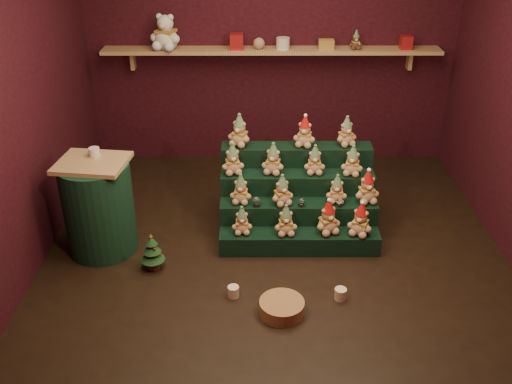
{
  "coord_description": "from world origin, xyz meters",
  "views": [
    {
      "loc": [
        -0.17,
        -4.17,
        2.86
      ],
      "look_at": [
        -0.17,
        0.25,
        0.47
      ],
      "focal_mm": 40.0,
      "sensor_mm": 36.0,
      "label": 1
    }
  ],
  "objects_px": {
    "mug_left": "(233,292)",
    "brown_bear": "(356,40)",
    "white_bear": "(165,27)",
    "snow_globe_c": "(340,202)",
    "side_table": "(99,207)",
    "mini_christmas_tree": "(152,252)",
    "snow_globe_a": "(257,202)",
    "mug_right": "(340,294)",
    "snow_globe_b": "(302,202)",
    "wicker_basket": "(282,307)",
    "riser_tier_front": "(299,242)"
  },
  "relations": [
    {
      "from": "snow_globe_c",
      "to": "side_table",
      "type": "relative_size",
      "value": 0.09
    },
    {
      "from": "snow_globe_a",
      "to": "side_table",
      "type": "distance_m",
      "value": 1.36
    },
    {
      "from": "mug_left",
      "to": "wicker_basket",
      "type": "bearing_deg",
      "value": -28.24
    },
    {
      "from": "mug_left",
      "to": "side_table",
      "type": "bearing_deg",
      "value": 149.93
    },
    {
      "from": "snow_globe_b",
      "to": "brown_bear",
      "type": "height_order",
      "value": "brown_bear"
    },
    {
      "from": "snow_globe_a",
      "to": "brown_bear",
      "type": "relative_size",
      "value": 0.48
    },
    {
      "from": "snow_globe_b",
      "to": "mini_christmas_tree",
      "type": "bearing_deg",
      "value": -161.4
    },
    {
      "from": "riser_tier_front",
      "to": "brown_bear",
      "type": "xyz_separation_m",
      "value": [
        0.67,
        1.82,
        1.33
      ]
    },
    {
      "from": "white_bear",
      "to": "wicker_basket",
      "type": "bearing_deg",
      "value": -49.8
    },
    {
      "from": "mug_left",
      "to": "white_bear",
      "type": "height_order",
      "value": "white_bear"
    },
    {
      "from": "snow_globe_a",
      "to": "riser_tier_front",
      "type": "bearing_deg",
      "value": -23.15
    },
    {
      "from": "mug_right",
      "to": "wicker_basket",
      "type": "height_order",
      "value": "wicker_basket"
    },
    {
      "from": "mug_left",
      "to": "white_bear",
      "type": "distance_m",
      "value": 2.98
    },
    {
      "from": "mini_christmas_tree",
      "to": "white_bear",
      "type": "bearing_deg",
      "value": 92.01
    },
    {
      "from": "riser_tier_front",
      "to": "snow_globe_c",
      "type": "xyz_separation_m",
      "value": [
        0.36,
        0.16,
        0.31
      ]
    },
    {
      "from": "mini_christmas_tree",
      "to": "brown_bear",
      "type": "distance_m",
      "value": 3.09
    },
    {
      "from": "snow_globe_a",
      "to": "mug_left",
      "type": "xyz_separation_m",
      "value": [
        -0.18,
        -0.8,
        -0.36
      ]
    },
    {
      "from": "riser_tier_front",
      "to": "mug_right",
      "type": "height_order",
      "value": "riser_tier_front"
    },
    {
      "from": "brown_bear",
      "to": "mug_left",
      "type": "bearing_deg",
      "value": -119.23
    },
    {
      "from": "mini_christmas_tree",
      "to": "white_bear",
      "type": "relative_size",
      "value": 0.75
    },
    {
      "from": "mug_left",
      "to": "mini_christmas_tree",
      "type": "bearing_deg",
      "value": 151.49
    },
    {
      "from": "mug_left",
      "to": "brown_bear",
      "type": "height_order",
      "value": "brown_bear"
    },
    {
      "from": "snow_globe_c",
      "to": "mini_christmas_tree",
      "type": "distance_m",
      "value": 1.67
    },
    {
      "from": "mug_left",
      "to": "brown_bear",
      "type": "bearing_deg",
      "value": 63.38
    },
    {
      "from": "mug_right",
      "to": "snow_globe_b",
      "type": "bearing_deg",
      "value": 107.13
    },
    {
      "from": "snow_globe_c",
      "to": "mini_christmas_tree",
      "type": "relative_size",
      "value": 0.23
    },
    {
      "from": "side_table",
      "to": "snow_globe_a",
      "type": "bearing_deg",
      "value": 12.51
    },
    {
      "from": "wicker_basket",
      "to": "white_bear",
      "type": "bearing_deg",
      "value": 113.07
    },
    {
      "from": "snow_globe_a",
      "to": "mini_christmas_tree",
      "type": "relative_size",
      "value": 0.27
    },
    {
      "from": "snow_globe_b",
      "to": "side_table",
      "type": "distance_m",
      "value": 1.75
    },
    {
      "from": "mug_right",
      "to": "wicker_basket",
      "type": "bearing_deg",
      "value": -160.31
    },
    {
      "from": "snow_globe_a",
      "to": "wicker_basket",
      "type": "bearing_deg",
      "value": -79.39
    },
    {
      "from": "white_bear",
      "to": "snow_globe_c",
      "type": "bearing_deg",
      "value": -27.58
    },
    {
      "from": "riser_tier_front",
      "to": "side_table",
      "type": "xyz_separation_m",
      "value": [
        -1.73,
        0.04,
        0.33
      ]
    },
    {
      "from": "snow_globe_a",
      "to": "wicker_basket",
      "type": "distance_m",
      "value": 1.07
    },
    {
      "from": "side_table",
      "to": "snow_globe_c",
      "type": "bearing_deg",
      "value": 10.74
    },
    {
      "from": "riser_tier_front",
      "to": "snow_globe_a",
      "type": "height_order",
      "value": "snow_globe_a"
    },
    {
      "from": "snow_globe_a",
      "to": "brown_bear",
      "type": "bearing_deg",
      "value": 57.74
    },
    {
      "from": "snow_globe_a",
      "to": "mini_christmas_tree",
      "type": "distance_m",
      "value": 1.0
    },
    {
      "from": "side_table",
      "to": "white_bear",
      "type": "xyz_separation_m",
      "value": [
        0.41,
        1.78,
        1.13
      ]
    },
    {
      "from": "mug_left",
      "to": "brown_bear",
      "type": "xyz_separation_m",
      "value": [
        1.23,
        2.45,
        1.37
      ]
    },
    {
      "from": "brown_bear",
      "to": "snow_globe_a",
      "type": "bearing_deg",
      "value": -124.87
    },
    {
      "from": "snow_globe_b",
      "to": "mug_right",
      "type": "xyz_separation_m",
      "value": [
        0.26,
        -0.83,
        -0.35
      ]
    },
    {
      "from": "snow_globe_c",
      "to": "mug_left",
      "type": "bearing_deg",
      "value": -138.87
    },
    {
      "from": "mini_christmas_tree",
      "to": "wicker_basket",
      "type": "xyz_separation_m",
      "value": [
        1.06,
        -0.57,
        -0.11
      ]
    },
    {
      "from": "side_table",
      "to": "wicker_basket",
      "type": "relative_size",
      "value": 2.51
    },
    {
      "from": "side_table",
      "to": "white_bear",
      "type": "height_order",
      "value": "white_bear"
    },
    {
      "from": "snow_globe_c",
      "to": "mug_left",
      "type": "xyz_separation_m",
      "value": [
        -0.91,
        -0.8,
        -0.36
      ]
    },
    {
      "from": "snow_globe_c",
      "to": "brown_bear",
      "type": "height_order",
      "value": "brown_bear"
    },
    {
      "from": "mug_right",
      "to": "snow_globe_c",
      "type": "bearing_deg",
      "value": 84.64
    }
  ]
}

